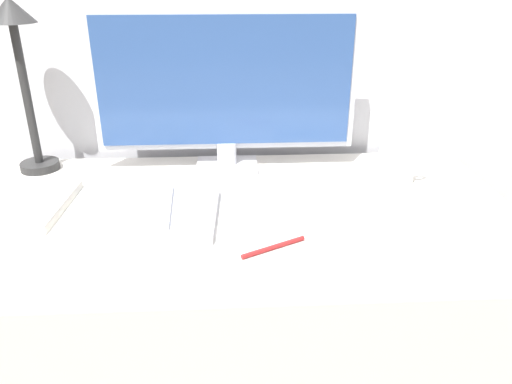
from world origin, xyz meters
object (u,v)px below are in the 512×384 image
object	(u,v)px
coffee_mug	(397,165)
pen	(274,247)
ereader	(141,207)
keyboard	(371,217)
desk_lamp	(19,55)
notebook	(17,205)
laptop	(142,214)
monitor	(225,87)

from	to	relation	value
coffee_mug	pen	size ratio (longest dim) A/B	0.98
ereader	keyboard	bearing A→B (deg)	-4.69
desk_lamp	keyboard	bearing A→B (deg)	-22.79
desk_lamp	notebook	size ratio (longest dim) A/B	1.71
keyboard	coffee_mug	size ratio (longest dim) A/B	2.50
laptop	desk_lamp	bearing A→B (deg)	136.33
notebook	pen	xyz separation A→B (m)	(0.52, -0.19, -0.00)
ereader	pen	distance (m)	0.29
monitor	pen	size ratio (longest dim) A/B	5.19
laptop	pen	xyz separation A→B (m)	(0.25, -0.14, -0.00)
laptop	notebook	distance (m)	0.27
monitor	laptop	xyz separation A→B (m)	(-0.17, -0.27, -0.20)
coffee_mug	pen	bearing A→B (deg)	-137.05
laptop	coffee_mug	bearing A→B (deg)	15.29
ereader	laptop	bearing A→B (deg)	-63.78
coffee_mug	laptop	bearing A→B (deg)	-164.71
ereader	coffee_mug	xyz separation A→B (m)	(0.57, 0.15, 0.02)
laptop	ereader	world-z (taller)	ereader
laptop	ereader	size ratio (longest dim) A/B	1.56
notebook	pen	distance (m)	0.56
monitor	notebook	distance (m)	0.53
ereader	pen	size ratio (longest dim) A/B	1.64
desk_lamp	pen	distance (m)	0.75
notebook	coffee_mug	xyz separation A→B (m)	(0.84, 0.10, 0.03)
monitor	pen	bearing A→B (deg)	-78.53
desk_lamp	notebook	xyz separation A→B (m)	(0.03, -0.23, -0.27)
monitor	coffee_mug	world-z (taller)	monitor
ereader	coffee_mug	world-z (taller)	coffee_mug
laptop	notebook	xyz separation A→B (m)	(-0.27, 0.05, 0.00)
desk_lamp	coffee_mug	distance (m)	0.91
keyboard	laptop	world-z (taller)	laptop
keyboard	pen	world-z (taller)	keyboard
monitor	notebook	xyz separation A→B (m)	(-0.44, -0.22, -0.19)
notebook	coffee_mug	world-z (taller)	coffee_mug
laptop	desk_lamp	size ratio (longest dim) A/B	0.76
monitor	keyboard	bearing A→B (deg)	-46.73
keyboard	notebook	distance (m)	0.73
keyboard	pen	distance (m)	0.23
ereader	coffee_mug	size ratio (longest dim) A/B	1.67
monitor	notebook	bearing A→B (deg)	-153.89
monitor	ereader	world-z (taller)	monitor
ereader	pen	bearing A→B (deg)	-28.57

